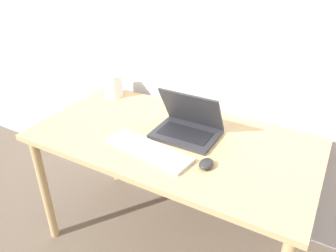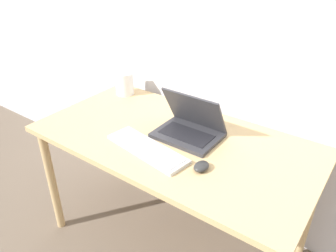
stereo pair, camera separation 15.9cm
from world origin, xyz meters
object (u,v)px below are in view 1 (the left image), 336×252
object	(u,v)px
keyboard	(149,150)
vase	(113,81)
mouse	(206,164)
laptop	(188,125)

from	to	relation	value
keyboard	vase	bearing A→B (deg)	140.97
mouse	keyboard	bearing A→B (deg)	-175.44
keyboard	vase	xyz separation A→B (m)	(-0.54, 0.44, 0.09)
laptop	vase	size ratio (longest dim) A/B	1.55
laptop	mouse	distance (m)	0.30
vase	keyboard	bearing A→B (deg)	-39.03
keyboard	mouse	distance (m)	0.29
keyboard	vase	distance (m)	0.70
mouse	vase	distance (m)	0.94
mouse	vase	xyz separation A→B (m)	(-0.83, 0.42, 0.09)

